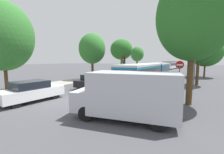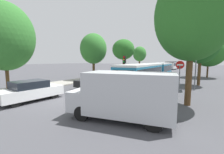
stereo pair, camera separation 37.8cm
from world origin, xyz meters
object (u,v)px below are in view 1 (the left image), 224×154
at_px(no_entry_sign, 179,72).
at_px(tree_left_near, 4,38).
at_px(direction_sign_post, 195,64).
at_px(tree_left_far, 121,50).
at_px(queued_car_black, 94,81).
at_px(queued_car_silver, 149,70).
at_px(articulated_bus, 149,71).
at_px(queued_car_blue, 159,69).
at_px(tree_right_mid, 199,44).
at_px(tree_left_distant, 137,54).
at_px(tree_right_far, 205,52).
at_px(tree_left_mid, 92,49).
at_px(queued_car_white, 31,91).
at_px(white_van, 128,94).
at_px(tree_right_near, 193,16).
at_px(traffic_light, 124,63).
at_px(queued_car_graphite, 140,73).
at_px(queued_car_navy, 122,76).
at_px(city_bus_rear, 171,65).

height_order(no_entry_sign, tree_left_near, tree_left_near).
bearing_deg(direction_sign_post, tree_left_far, -47.66).
bearing_deg(queued_car_black, queued_car_silver, 3.70).
height_order(articulated_bus, queued_car_blue, articulated_bus).
distance_m(tree_left_near, tree_right_mid, 19.54).
relative_size(tree_left_distant, tree_right_far, 0.92).
bearing_deg(tree_right_far, tree_left_mid, -136.68).
bearing_deg(tree_right_far, queued_car_white, -112.69).
bearing_deg(tree_right_far, white_van, -96.86).
distance_m(queued_car_blue, direction_sign_post, 23.04).
bearing_deg(queued_car_silver, tree_left_far, 137.58).
xyz_separation_m(tree_left_far, tree_right_far, (14.29, 2.84, -0.81)).
relative_size(queued_car_silver, tree_right_mid, 0.61).
distance_m(queued_car_silver, tree_left_far, 7.51).
bearing_deg(tree_right_near, articulated_bus, 122.16).
distance_m(traffic_light, no_entry_sign, 6.52).
height_order(no_entry_sign, tree_left_far, tree_left_far).
relative_size(no_entry_sign, tree_left_distant, 0.45).
bearing_deg(direction_sign_post, tree_left_distant, -64.26).
bearing_deg(tree_left_near, queued_car_graphite, 75.49).
relative_size(queued_car_graphite, white_van, 0.76).
relative_size(queued_car_silver, queued_car_blue, 1.04).
height_order(white_van, tree_right_far, tree_right_far).
height_order(queued_car_silver, direction_sign_post, direction_sign_post).
xyz_separation_m(traffic_light, tree_left_far, (-6.27, 10.81, 2.49)).
bearing_deg(tree_left_mid, queued_car_blue, 79.45).
distance_m(queued_car_white, tree_right_far, 26.00).
bearing_deg(queued_car_navy, tree_left_distant, 19.02).
height_order(queued_car_blue, white_van, white_van).
height_order(queued_car_navy, no_entry_sign, no_entry_sign).
distance_m(articulated_bus, tree_left_far, 11.38).
distance_m(direction_sign_post, tree_left_distant, 23.35).
relative_size(queued_car_white, tree_right_mid, 0.60).
bearing_deg(queued_car_black, city_bus_rear, 2.89).
bearing_deg(tree_left_mid, tree_left_distant, 92.79).
relative_size(queued_car_silver, direction_sign_post, 1.18).
bearing_deg(tree_left_distant, queued_car_blue, 26.44).
height_order(articulated_bus, tree_left_far, tree_left_far).
relative_size(tree_right_mid, tree_right_far, 1.03).
distance_m(queued_car_blue, tree_right_near, 28.68).
distance_m(articulated_bus, queued_car_graphite, 6.16).
relative_size(articulated_bus, queued_car_blue, 4.03).
bearing_deg(articulated_bus, queued_car_black, -27.44).
bearing_deg(tree_left_near, white_van, 1.78).
distance_m(tree_left_mid, tree_right_mid, 13.42).
xyz_separation_m(white_van, no_entry_sign, (1.09, 7.99, 0.64)).
xyz_separation_m(white_van, tree_left_near, (-11.56, -0.36, 3.51)).
height_order(direction_sign_post, tree_right_mid, tree_right_mid).
bearing_deg(queued_car_graphite, traffic_light, -167.66).
xyz_separation_m(articulated_bus, queued_car_navy, (-3.43, -1.23, -0.66)).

